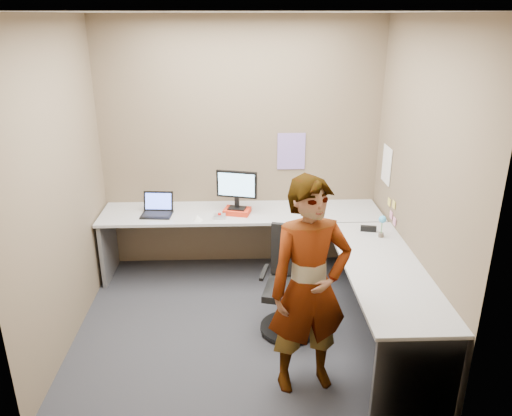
{
  "coord_description": "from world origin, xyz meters",
  "views": [
    {
      "loc": [
        -0.02,
        -3.95,
        2.68
      ],
      "look_at": [
        0.13,
        0.25,
        1.05
      ],
      "focal_mm": 35.0,
      "sensor_mm": 36.0,
      "label": 1
    }
  ],
  "objects_px": {
    "desk": "(287,247)",
    "person": "(309,288)",
    "office_chair": "(290,290)",
    "monitor": "(237,187)"
  },
  "relations": [
    {
      "from": "monitor",
      "to": "person",
      "type": "xyz_separation_m",
      "value": [
        0.52,
        -1.75,
        -0.18
      ]
    },
    {
      "from": "desk",
      "to": "person",
      "type": "xyz_separation_m",
      "value": [
        0.04,
        -1.2,
        0.25
      ]
    },
    {
      "from": "desk",
      "to": "office_chair",
      "type": "relative_size",
      "value": 3.14
    },
    {
      "from": "monitor",
      "to": "office_chair",
      "type": "relative_size",
      "value": 0.44
    },
    {
      "from": "person",
      "to": "desk",
      "type": "bearing_deg",
      "value": 80.09
    },
    {
      "from": "office_chair",
      "to": "person",
      "type": "xyz_separation_m",
      "value": [
        0.06,
        -0.73,
        0.45
      ]
    },
    {
      "from": "monitor",
      "to": "person",
      "type": "height_order",
      "value": "person"
    },
    {
      "from": "monitor",
      "to": "person",
      "type": "relative_size",
      "value": 0.25
    },
    {
      "from": "desk",
      "to": "monitor",
      "type": "distance_m",
      "value": 0.85
    },
    {
      "from": "desk",
      "to": "person",
      "type": "height_order",
      "value": "person"
    }
  ]
}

